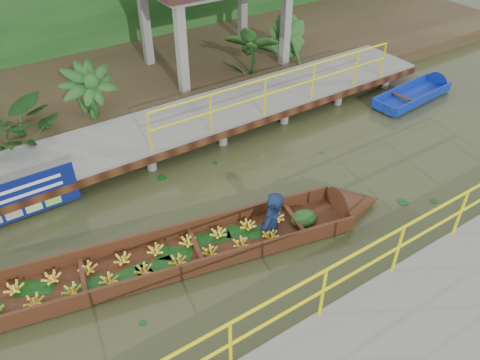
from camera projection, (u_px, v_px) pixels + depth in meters
ground at (250, 216)px, 9.90m from camera, size 80.00×80.00×0.00m
land_strip at (116, 78)px, 14.75m from camera, size 30.00×8.00×0.45m
far_dock at (175, 127)px, 11.90m from camera, size 16.00×2.06×1.66m
near_dock at (452, 326)px, 7.37m from camera, size 18.00×2.40×1.73m
foliage_backdrop at (79, 1)px, 15.33m from camera, size 30.00×0.80×4.00m
vendor_boat at (161, 254)px, 8.67m from camera, size 10.35×3.14×2.28m
moored_blue_boat at (427, 89)px, 14.36m from camera, size 3.27×1.12×0.76m
blue_banner at (1, 205)px, 9.32m from camera, size 3.03×0.04×0.95m
tropical_plants at (76, 87)px, 11.88m from camera, size 14.34×1.34×1.67m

